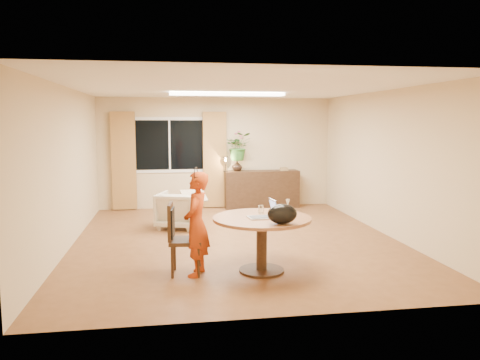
% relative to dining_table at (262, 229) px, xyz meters
% --- Properties ---
extents(floor, '(6.50, 6.50, 0.00)m').
position_rel_dining_table_xyz_m(floor, '(-0.09, 1.74, -0.60)').
color(floor, brown).
rests_on(floor, ground).
extents(ceiling, '(6.50, 6.50, 0.00)m').
position_rel_dining_table_xyz_m(ceiling, '(-0.09, 1.74, 2.00)').
color(ceiling, white).
rests_on(ceiling, wall_back).
extents(wall_back, '(5.50, 0.00, 5.50)m').
position_rel_dining_table_xyz_m(wall_back, '(-0.09, 4.99, 0.70)').
color(wall_back, '#D1B988').
rests_on(wall_back, floor).
extents(wall_left, '(0.00, 6.50, 6.50)m').
position_rel_dining_table_xyz_m(wall_left, '(-2.84, 1.74, 0.70)').
color(wall_left, '#D1B988').
rests_on(wall_left, floor).
extents(wall_right, '(0.00, 6.50, 6.50)m').
position_rel_dining_table_xyz_m(wall_right, '(2.66, 1.74, 0.70)').
color(wall_right, '#D1B988').
rests_on(wall_right, floor).
extents(window, '(1.70, 0.03, 1.30)m').
position_rel_dining_table_xyz_m(window, '(-1.19, 4.97, 0.90)').
color(window, white).
rests_on(window, wall_back).
extents(curtain_left, '(0.55, 0.08, 2.25)m').
position_rel_dining_table_xyz_m(curtain_left, '(-2.24, 4.89, 0.55)').
color(curtain_left, olive).
rests_on(curtain_left, wall_back).
extents(curtain_right, '(0.55, 0.08, 2.25)m').
position_rel_dining_table_xyz_m(curtain_right, '(-0.14, 4.89, 0.55)').
color(curtain_right, olive).
rests_on(curtain_right, wall_back).
extents(ceiling_panel, '(2.20, 0.35, 0.05)m').
position_rel_dining_table_xyz_m(ceiling_panel, '(-0.09, 2.94, 1.97)').
color(ceiling_panel, white).
rests_on(ceiling_panel, ceiling).
extents(dining_table, '(1.33, 1.33, 0.76)m').
position_rel_dining_table_xyz_m(dining_table, '(0.00, 0.00, 0.00)').
color(dining_table, brown).
rests_on(dining_table, floor).
extents(dining_chair, '(0.51, 0.47, 0.97)m').
position_rel_dining_table_xyz_m(dining_chair, '(-1.02, 0.05, -0.11)').
color(dining_chair, black).
rests_on(dining_chair, floor).
extents(child, '(0.58, 0.47, 1.39)m').
position_rel_dining_table_xyz_m(child, '(-0.88, -0.01, 0.10)').
color(child, red).
rests_on(child, floor).
extents(laptop, '(0.41, 0.30, 0.26)m').
position_rel_dining_table_xyz_m(laptop, '(-0.01, -0.06, 0.29)').
color(laptop, '#B7B7BC').
rests_on(laptop, dining_table).
extents(tumbler, '(0.09, 0.09, 0.11)m').
position_rel_dining_table_xyz_m(tumbler, '(0.04, 0.28, 0.22)').
color(tumbler, white).
rests_on(tumbler, dining_table).
extents(wine_glass, '(0.09, 0.09, 0.21)m').
position_rel_dining_table_xyz_m(wine_glass, '(0.40, 0.18, 0.27)').
color(wine_glass, white).
rests_on(wine_glass, dining_table).
extents(pot_lid, '(0.24, 0.24, 0.04)m').
position_rel_dining_table_xyz_m(pot_lid, '(0.28, 0.35, 0.18)').
color(pot_lid, white).
rests_on(pot_lid, dining_table).
extents(handbag, '(0.41, 0.28, 0.25)m').
position_rel_dining_table_xyz_m(handbag, '(0.17, -0.47, 0.29)').
color(handbag, black).
rests_on(handbag, dining_table).
extents(armchair, '(0.95, 0.96, 0.70)m').
position_rel_dining_table_xyz_m(armchair, '(-1.06, 2.86, -0.25)').
color(armchair, '#C3B89A').
rests_on(armchair, floor).
extents(throw, '(0.52, 0.60, 0.03)m').
position_rel_dining_table_xyz_m(throw, '(-0.76, 2.77, 0.12)').
color(throw, beige).
rests_on(throw, armchair).
extents(sideboard, '(1.77, 0.43, 0.88)m').
position_rel_dining_table_xyz_m(sideboard, '(0.96, 4.75, -0.16)').
color(sideboard, black).
rests_on(sideboard, floor).
extents(vase, '(0.25, 0.25, 0.25)m').
position_rel_dining_table_xyz_m(vase, '(0.37, 4.75, 0.41)').
color(vase, black).
rests_on(vase, sideboard).
extents(bouquet, '(0.61, 0.54, 0.66)m').
position_rel_dining_table_xyz_m(bouquet, '(0.41, 4.75, 0.86)').
color(bouquet, '#286C2A').
rests_on(bouquet, vase).
extents(book_stack, '(0.20, 0.15, 0.08)m').
position_rel_dining_table_xyz_m(book_stack, '(1.50, 4.75, 0.32)').
color(book_stack, olive).
rests_on(book_stack, sideboard).
extents(desk_lamp, '(0.19, 0.19, 0.37)m').
position_rel_dining_table_xyz_m(desk_lamp, '(0.09, 4.70, 0.47)').
color(desk_lamp, black).
rests_on(desk_lamp, sideboard).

